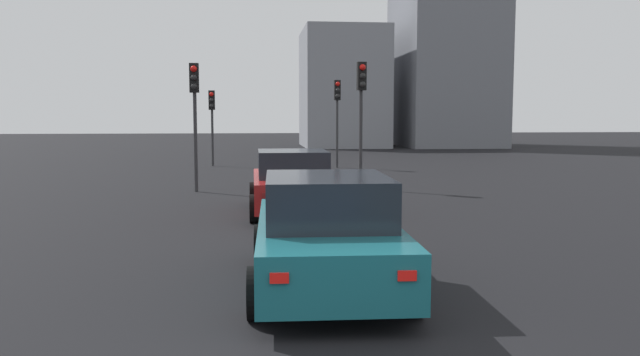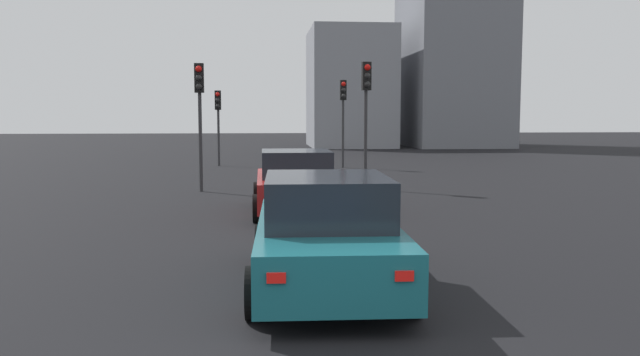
{
  "view_description": "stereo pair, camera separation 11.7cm",
  "coord_description": "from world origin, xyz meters",
  "px_view_note": "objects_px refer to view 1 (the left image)",
  "views": [
    {
      "loc": [
        -4.77,
        0.88,
        2.41
      ],
      "look_at": [
        4.04,
        -0.05,
        1.53
      ],
      "focal_mm": 35.65,
      "sensor_mm": 36.0,
      "label": 1
    },
    {
      "loc": [
        -4.78,
        0.76,
        2.41
      ],
      "look_at": [
        4.04,
        -0.05,
        1.53
      ],
      "focal_mm": 35.65,
      "sensor_mm": 36.0,
      "label": 2
    }
  ],
  "objects_px": {
    "traffic_light_far_right": "(195,100)",
    "car_teal_second": "(326,234)",
    "traffic_light_far_left": "(212,112)",
    "traffic_light_near_right": "(337,105)",
    "traffic_light_near_left": "(362,98)",
    "car_red_lead": "(292,183)"
  },
  "relations": [
    {
      "from": "car_red_lead",
      "to": "car_teal_second",
      "type": "distance_m",
      "value": 6.74
    },
    {
      "from": "car_red_lead",
      "to": "traffic_light_far_right",
      "type": "xyz_separation_m",
      "value": [
        4.66,
        2.73,
        2.13
      ]
    },
    {
      "from": "car_red_lead",
      "to": "traffic_light_near_right",
      "type": "distance_m",
      "value": 13.78
    },
    {
      "from": "traffic_light_far_right",
      "to": "car_teal_second",
      "type": "bearing_deg",
      "value": 14.26
    },
    {
      "from": "traffic_light_near_left",
      "to": "traffic_light_far_left",
      "type": "bearing_deg",
      "value": -157.53
    },
    {
      "from": "car_teal_second",
      "to": "traffic_light_far_left",
      "type": "height_order",
      "value": "traffic_light_far_left"
    },
    {
      "from": "traffic_light_near_left",
      "to": "traffic_light_far_right",
      "type": "relative_size",
      "value": 1.03
    },
    {
      "from": "car_teal_second",
      "to": "traffic_light_far_right",
      "type": "xyz_separation_m",
      "value": [
        11.4,
        2.78,
        2.11
      ]
    },
    {
      "from": "traffic_light_near_right",
      "to": "traffic_light_far_left",
      "type": "distance_m",
      "value": 5.94
    },
    {
      "from": "car_teal_second",
      "to": "traffic_light_near_right",
      "type": "height_order",
      "value": "traffic_light_near_right"
    },
    {
      "from": "car_teal_second",
      "to": "traffic_light_far_right",
      "type": "distance_m",
      "value": 11.93
    },
    {
      "from": "traffic_light_near_left",
      "to": "traffic_light_far_right",
      "type": "bearing_deg",
      "value": -93.43
    },
    {
      "from": "traffic_light_far_left",
      "to": "traffic_light_near_right",
      "type": "bearing_deg",
      "value": 77.0
    },
    {
      "from": "car_teal_second",
      "to": "traffic_light_far_left",
      "type": "xyz_separation_m",
      "value": [
        21.59,
        2.9,
        1.8
      ]
    },
    {
      "from": "car_red_lead",
      "to": "car_teal_second",
      "type": "height_order",
      "value": "car_teal_second"
    },
    {
      "from": "car_teal_second",
      "to": "traffic_light_far_right",
      "type": "relative_size",
      "value": 1.17
    },
    {
      "from": "car_red_lead",
      "to": "traffic_light_near_left",
      "type": "xyz_separation_m",
      "value": [
        4.89,
        -2.55,
        2.2
      ]
    },
    {
      "from": "car_red_lead",
      "to": "traffic_light_far_right",
      "type": "relative_size",
      "value": 1.07
    },
    {
      "from": "car_red_lead",
      "to": "traffic_light_far_left",
      "type": "xyz_separation_m",
      "value": [
        14.85,
        2.84,
        1.81
      ]
    },
    {
      "from": "car_red_lead",
      "to": "traffic_light_near_right",
      "type": "bearing_deg",
      "value": -12.41
    },
    {
      "from": "traffic_light_near_right",
      "to": "traffic_light_far_left",
      "type": "height_order",
      "value": "traffic_light_near_right"
    },
    {
      "from": "car_teal_second",
      "to": "traffic_light_near_right",
      "type": "xyz_separation_m",
      "value": [
        20.05,
        -2.83,
        2.1
      ]
    }
  ]
}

